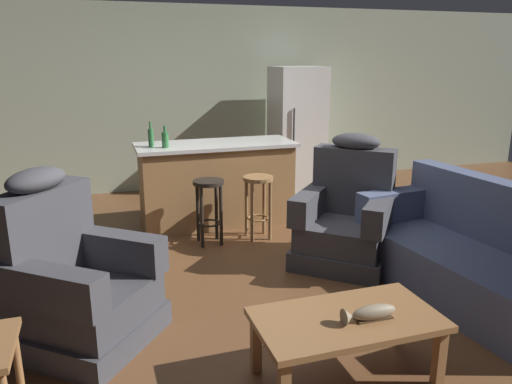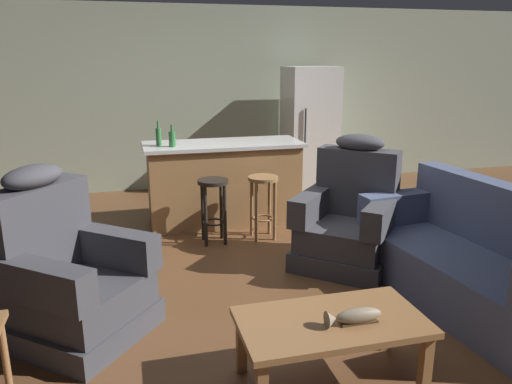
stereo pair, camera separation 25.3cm
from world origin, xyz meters
name	(u,v)px [view 1 (the left image)]	position (x,y,z in m)	size (l,w,h in m)	color
ground_plane	(252,267)	(0.00, 0.00, 0.00)	(12.00, 12.00, 0.00)	brown
back_wall	(186,99)	(0.00, 3.12, 1.30)	(12.00, 0.05, 2.60)	#9EA88E
coffee_table	(347,325)	(0.03, -1.77, 0.36)	(1.10, 0.60, 0.42)	olive
fish_figurine	(369,313)	(0.13, -1.84, 0.46)	(0.34, 0.10, 0.10)	#4C3823
couch	(473,257)	(1.52, -1.11, 0.34)	(1.04, 1.98, 0.94)	#4C5675
recliner_near_lamp	(73,282)	(-1.52, -0.78, 0.42)	(1.18, 1.18, 1.20)	#3D3D42
recliner_near_island	(347,218)	(0.91, -0.12, 0.42)	(1.19, 1.19, 1.20)	#3D3D42
kitchen_island	(216,183)	(0.00, 1.35, 0.48)	(1.80, 0.70, 0.95)	#9E7042
bar_stool_left	(209,200)	(-0.23, 0.72, 0.47)	(0.32, 0.32, 0.68)	black
bar_stool_right	(258,196)	(0.30, 0.72, 0.47)	(0.32, 0.32, 0.68)	olive
refrigerator	(297,129)	(1.50, 2.55, 0.88)	(0.70, 0.69, 1.76)	white
bottle_tall_green	(151,137)	(-0.72, 1.34, 1.05)	(0.06, 0.06, 0.27)	#2D6B38
bottle_short_amber	(165,139)	(-0.58, 1.22, 1.04)	(0.07, 0.07, 0.24)	#2D6B38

